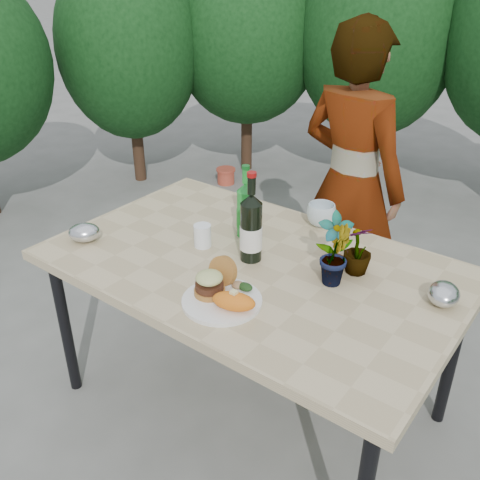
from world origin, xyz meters
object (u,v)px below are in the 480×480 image
Objects in this scene: dinner_plate at (222,301)px; wine_bottle at (251,229)px; person at (351,185)px; patio_table at (252,274)px.

wine_bottle is (-0.10, 0.30, 0.13)m from dinner_plate.
person is (-0.08, 1.12, 0.04)m from dinner_plate.
patio_table is at bearing -56.50° from wine_bottle.
wine_bottle reaches higher than patio_table.
patio_table is 5.71× the size of dinner_plate.
patio_table is 1.00× the size of person.
person is at bearing 94.03° from dinner_plate.
person is at bearing 69.72° from wine_bottle.
person reaches higher than wine_bottle.
wine_bottle is at bearing 97.12° from person.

